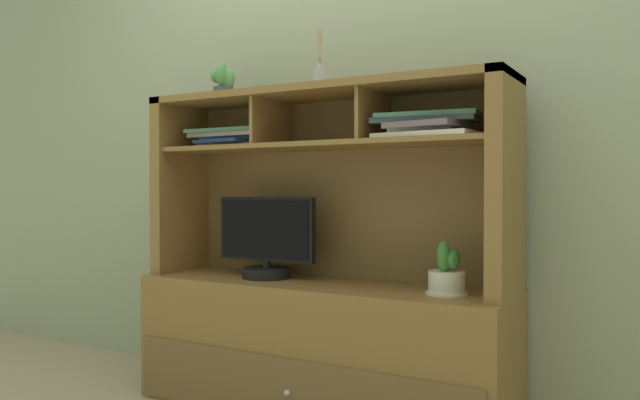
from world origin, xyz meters
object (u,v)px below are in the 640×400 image
at_px(media_console, 321,315).
at_px(potted_orchid, 447,276).
at_px(magazine_stack_centre, 427,126).
at_px(potted_succulent, 224,82).
at_px(magazine_stack_left, 233,138).
at_px(diffuser_bottle, 320,77).
at_px(tv_monitor, 266,243).

distance_m(media_console, potted_orchid, 0.59).
bearing_deg(potted_orchid, magazine_stack_centre, -178.59).
distance_m(magazine_stack_centre, potted_succulent, 1.02).
height_order(potted_orchid, potted_succulent, potted_succulent).
distance_m(magazine_stack_left, diffuser_bottle, 0.54).
bearing_deg(media_console, potted_succulent, 179.47).
relative_size(media_console, potted_succulent, 10.14).
height_order(tv_monitor, potted_succulent, potted_succulent).
xyz_separation_m(potted_orchid, potted_succulent, (-1.07, 0.04, 0.81)).
distance_m(potted_orchid, magazine_stack_centre, 0.56).
distance_m(potted_orchid, diffuser_bottle, 0.96).
bearing_deg(potted_succulent, magazine_stack_centre, -2.51).
distance_m(magazine_stack_left, potted_succulent, 0.26).
bearing_deg(magazine_stack_left, tv_monitor, -13.27).
height_order(magazine_stack_centre, potted_succulent, potted_succulent).
distance_m(tv_monitor, diffuser_bottle, 0.74).
xyz_separation_m(magazine_stack_left, magazine_stack_centre, (0.96, -0.07, 0.00)).
relative_size(magazine_stack_centre, diffuser_bottle, 1.67).
xyz_separation_m(media_console, diffuser_bottle, (0.00, -0.01, 0.99)).
xyz_separation_m(magazine_stack_left, diffuser_bottle, (0.48, -0.04, 0.23)).
height_order(magazine_stack_left, magazine_stack_centre, magazine_stack_centre).
height_order(potted_orchid, magazine_stack_left, magazine_stack_left).
bearing_deg(tv_monitor, media_console, 4.98).
relative_size(media_console, magazine_stack_centre, 3.88).
bearing_deg(magazine_stack_centre, tv_monitor, 178.76).
distance_m(magazine_stack_centre, diffuser_bottle, 0.53).
bearing_deg(diffuser_bottle, tv_monitor, -176.59).
distance_m(potted_orchid, magazine_stack_left, 1.18).
bearing_deg(magazine_stack_centre, media_console, 175.38).
relative_size(media_console, diffuser_bottle, 6.50).
xyz_separation_m(potted_orchid, diffuser_bottle, (-0.56, 0.03, 0.78)).
distance_m(media_console, tv_monitor, 0.39).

